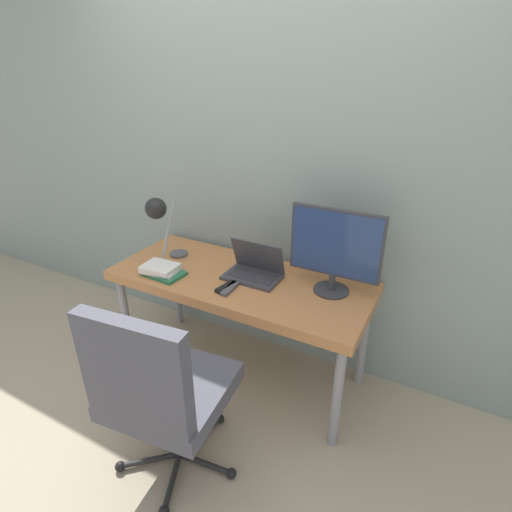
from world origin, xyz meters
The scene contains 10 objects.
ground_plane centered at (0.00, 0.00, 0.00)m, with size 12.00×12.00×0.00m, color tan.
wall_back centered at (0.00, 0.71, 1.30)m, with size 8.00×0.05×2.60m.
desk centered at (0.00, 0.32, 0.64)m, with size 1.54×0.64×0.70m.
laptop centered at (0.07, 0.36, 0.75)m, with size 0.32×0.21×0.21m.
monitor centered at (0.53, 0.42, 0.96)m, with size 0.49×0.20×0.47m.
desk_lamp centered at (-0.50, 0.25, 1.03)m, with size 0.13×0.29×0.43m.
office_chair centered at (0.06, -0.48, 0.55)m, with size 0.60×0.60×0.98m.
book_stack centered at (-0.42, 0.13, 0.73)m, with size 0.26×0.18×0.06m.
tv_remote centered at (0.03, 0.16, 0.71)m, with size 0.05×0.15×0.02m.
media_remote centered at (0.00, 0.17, 0.71)m, with size 0.07×0.15×0.02m.
Camera 1 is at (1.05, -1.45, 1.83)m, focal length 28.00 mm.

